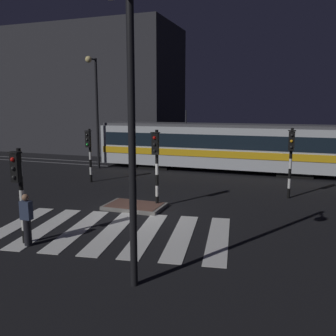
# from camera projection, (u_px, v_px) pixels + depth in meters

# --- Properties ---
(ground_plane) EXTENTS (120.00, 120.00, 0.00)m
(ground_plane) POSITION_uv_depth(u_px,v_px,m) (139.00, 213.00, 15.27)
(ground_plane) COLOR black
(rail_near) EXTENTS (80.00, 0.12, 0.03)m
(rail_near) POSITION_uv_depth(u_px,v_px,m) (200.00, 172.00, 24.77)
(rail_near) COLOR #59595E
(rail_near) RESTS_ON ground
(rail_far) EXTENTS (80.00, 0.12, 0.03)m
(rail_far) POSITION_uv_depth(u_px,v_px,m) (206.00, 168.00, 26.10)
(rail_far) COLOR #59595E
(rail_far) RESTS_ON ground
(crosswalk_zebra) EXTENTS (8.88, 5.78, 0.02)m
(crosswalk_zebra) POSITION_uv_depth(u_px,v_px,m) (112.00, 231.00, 13.03)
(crosswalk_zebra) COLOR silver
(crosswalk_zebra) RESTS_ON ground
(traffic_island) EXTENTS (2.55, 1.63, 0.18)m
(traffic_island) POSITION_uv_depth(u_px,v_px,m) (135.00, 206.00, 16.00)
(traffic_island) COLOR slate
(traffic_island) RESTS_ON ground
(traffic_light_kerb_mid_left) EXTENTS (0.36, 0.42, 3.14)m
(traffic_light_kerb_mid_left) POSITION_uv_depth(u_px,v_px,m) (19.00, 182.00, 11.51)
(traffic_light_kerb_mid_left) COLOR black
(traffic_light_kerb_mid_left) RESTS_ON ground
(traffic_light_corner_far_right) EXTENTS (0.36, 0.42, 3.41)m
(traffic_light_corner_far_right) POSITION_uv_depth(u_px,v_px,m) (291.00, 153.00, 17.31)
(traffic_light_corner_far_right) COLOR black
(traffic_light_corner_far_right) RESTS_ON ground
(traffic_light_median_centre) EXTENTS (0.36, 0.42, 3.43)m
(traffic_light_median_centre) POSITION_uv_depth(u_px,v_px,m) (156.00, 157.00, 15.75)
(traffic_light_median_centre) COLOR black
(traffic_light_median_centre) RESTS_ON ground
(traffic_light_corner_far_left) EXTENTS (0.36, 0.42, 3.13)m
(traffic_light_corner_far_left) POSITION_uv_depth(u_px,v_px,m) (89.00, 147.00, 21.09)
(traffic_light_corner_far_left) COLOR black
(traffic_light_corner_far_left) RESTS_ON ground
(street_lamp_near_kerb) EXTENTS (0.44, 1.21, 6.96)m
(street_lamp_near_kerb) POSITION_uv_depth(u_px,v_px,m) (127.00, 107.00, 8.17)
(street_lamp_near_kerb) COLOR black
(street_lamp_near_kerb) RESTS_ON ground
(street_lamp_trackside_left) EXTENTS (0.44, 1.21, 7.70)m
(street_lamp_trackside_left) POSITION_uv_depth(u_px,v_px,m) (95.00, 100.00, 25.20)
(street_lamp_trackside_left) COLOR black
(street_lamp_trackside_left) RESTS_ON ground
(tram) EXTENTS (17.44, 2.58, 4.15)m
(tram) POSITION_uv_depth(u_px,v_px,m) (222.00, 146.00, 24.71)
(tram) COLOR silver
(tram) RESTS_ON ground
(pedestrian_waiting_at_kerb) EXTENTS (0.36, 0.24, 1.71)m
(pedestrian_waiting_at_kerb) POSITION_uv_depth(u_px,v_px,m) (27.00, 219.00, 11.59)
(pedestrian_waiting_at_kerb) COLOR black
(pedestrian_waiting_at_kerb) RESTS_ON ground
(building_backdrop) EXTENTS (17.18, 8.00, 11.73)m
(building_backdrop) POSITION_uv_depth(u_px,v_px,m) (90.00, 91.00, 35.98)
(building_backdrop) COLOR #2D2D33
(building_backdrop) RESTS_ON ground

